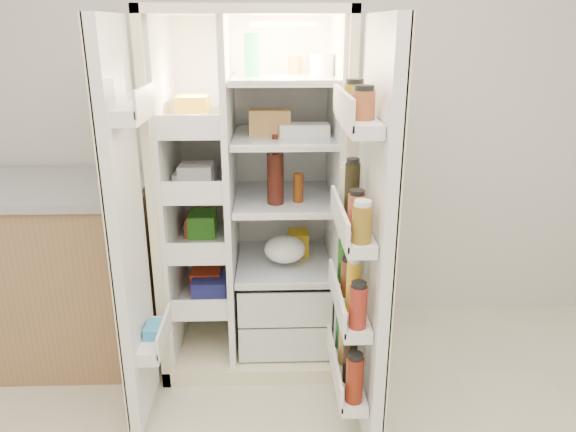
{
  "coord_description": "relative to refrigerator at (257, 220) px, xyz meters",
  "views": [
    {
      "loc": [
        -0.08,
        -1.06,
        1.72
      ],
      "look_at": [
        0.0,
        1.25,
        0.91
      ],
      "focal_mm": 34.0,
      "sensor_mm": 36.0,
      "label": 1
    }
  ],
  "objects": [
    {
      "name": "refrigerator",
      "position": [
        0.0,
        0.0,
        0.0
      ],
      "size": [
        0.92,
        0.7,
        1.8
      ],
      "color": "beige",
      "rests_on": "floor"
    },
    {
      "name": "freezer_door",
      "position": [
        -0.52,
        -0.6,
        0.15
      ],
      "size": [
        0.15,
        0.4,
        1.72
      ],
      "color": "white",
      "rests_on": "floor"
    },
    {
      "name": "kitchen_counter",
      "position": [
        -1.21,
        -0.04,
        -0.26
      ],
      "size": [
        1.33,
        0.71,
        0.96
      ],
      "color": "#956A4A",
      "rests_on": "floor"
    },
    {
      "name": "wall_back",
      "position": [
        0.15,
        0.35,
        0.61
      ],
      "size": [
        4.0,
        0.02,
        2.7
      ],
      "primitive_type": "cube",
      "color": "beige",
      "rests_on": "floor"
    },
    {
      "name": "fridge_door",
      "position": [
        0.46,
        -0.7,
        0.13
      ],
      "size": [
        0.17,
        0.58,
        1.72
      ],
      "color": "white",
      "rests_on": "floor"
    }
  ]
}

